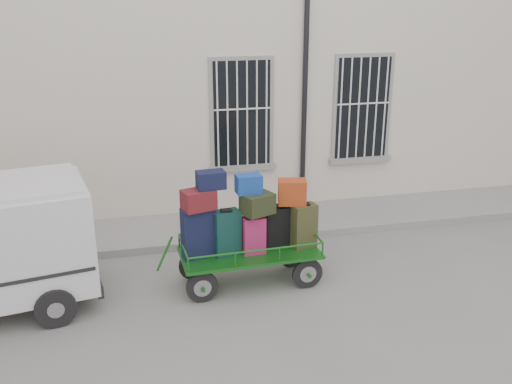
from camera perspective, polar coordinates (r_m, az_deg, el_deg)
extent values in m
plane|color=slate|center=(10.13, 4.44, -8.02)|extent=(80.00, 80.00, 0.00)
cube|color=beige|center=(14.43, -1.99, 12.75)|extent=(24.00, 5.00, 6.00)
cylinder|color=black|center=(12.22, 4.92, 10.56)|extent=(0.11, 0.11, 5.60)
cube|color=black|center=(12.03, -1.43, 7.82)|extent=(1.20, 0.08, 2.20)
cube|color=gray|center=(12.29, -1.37, 2.49)|extent=(1.45, 0.22, 0.12)
cube|color=black|center=(12.84, 10.56, 8.24)|extent=(1.20, 0.08, 2.20)
cube|color=gray|center=(13.09, 10.29, 3.24)|extent=(1.45, 0.22, 0.12)
cube|color=gray|center=(12.02, 1.29, -3.04)|extent=(24.00, 1.70, 0.15)
cylinder|color=black|center=(9.13, -5.40, -9.46)|extent=(0.52, 0.08, 0.52)
cylinder|color=gray|center=(9.13, -5.40, -9.46)|extent=(0.29, 0.10, 0.28)
cylinder|color=black|center=(9.82, -6.23, -7.32)|extent=(0.52, 0.08, 0.52)
cylinder|color=gray|center=(9.82, -6.23, -7.32)|extent=(0.29, 0.10, 0.28)
cylinder|color=black|center=(9.54, 5.16, -8.11)|extent=(0.52, 0.08, 0.52)
cylinder|color=gray|center=(9.54, 5.16, -8.11)|extent=(0.29, 0.10, 0.28)
cylinder|color=black|center=(10.20, 3.62, -6.17)|extent=(0.52, 0.08, 0.52)
cylinder|color=gray|center=(10.20, 3.62, -6.17)|extent=(0.29, 0.10, 0.28)
cube|color=#166019|center=(9.50, -0.63, -6.08)|extent=(2.32, 1.12, 0.05)
cylinder|color=#166019|center=(9.21, -9.12, -6.12)|extent=(0.30, 0.05, 0.58)
cube|color=black|center=(9.18, -5.75, -4.08)|extent=(0.57, 0.35, 0.83)
cube|color=black|center=(9.02, -5.84, -1.55)|extent=(0.22, 0.13, 0.03)
cube|color=#0C2D2D|center=(9.26, -2.96, -4.09)|extent=(0.48, 0.35, 0.75)
cube|color=black|center=(9.11, -3.00, -1.84)|extent=(0.18, 0.14, 0.03)
cube|color=#9D1C57|center=(9.31, -0.24, -4.33)|extent=(0.38, 0.25, 0.63)
cube|color=black|center=(9.18, -0.24, -2.45)|extent=(0.15, 0.12, 0.03)
cube|color=black|center=(9.59, 2.08, -3.40)|extent=(0.49, 0.34, 0.69)
cube|color=black|center=(9.46, 2.10, -1.39)|extent=(0.19, 0.14, 0.03)
cube|color=#2A2D16|center=(9.56, 4.80, -3.38)|extent=(0.45, 0.34, 0.74)
cube|color=black|center=(9.42, 4.87, -1.22)|extent=(0.17, 0.13, 0.03)
cube|color=#501024|center=(8.94, -5.77, -0.76)|extent=(0.57, 0.47, 0.31)
cube|color=#262D16|center=(9.12, 0.16, -1.19)|extent=(0.59, 0.52, 0.33)
cube|color=maroon|center=(9.40, 3.63, 0.00)|extent=(0.51, 0.40, 0.41)
cube|color=black|center=(8.92, -4.54, 1.22)|extent=(0.46, 0.31, 0.28)
cube|color=navy|center=(9.07, -0.75, 0.82)|extent=(0.42, 0.29, 0.30)
cube|color=black|center=(9.30, -16.55, -1.93)|extent=(0.26, 1.22, 0.49)
cube|color=black|center=(9.70, -16.03, -7.55)|extent=(0.38, 1.62, 0.19)
cube|color=white|center=(9.62, -15.93, -6.43)|extent=(0.09, 0.37, 0.11)
cylinder|color=black|center=(8.98, -19.44, -10.80)|extent=(0.63, 0.30, 0.60)
cylinder|color=black|center=(10.43, -20.27, -6.56)|extent=(0.63, 0.30, 0.60)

